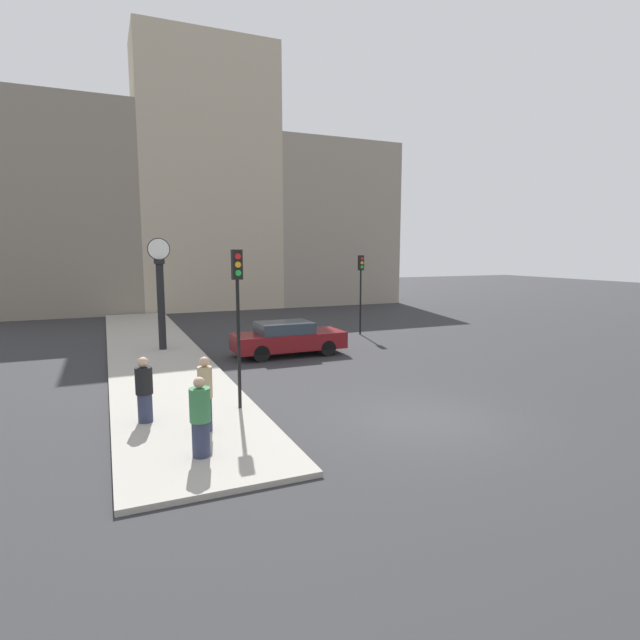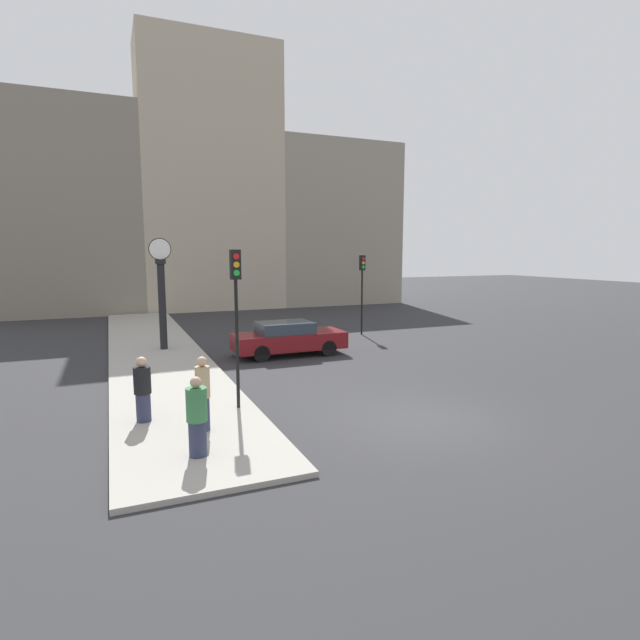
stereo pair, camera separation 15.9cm
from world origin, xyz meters
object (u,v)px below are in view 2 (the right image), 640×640
traffic_light_far (362,278)px  pedestrian_green_hoodie (197,417)px  traffic_light_near (236,297)px  street_clock (162,294)px  pedestrian_tan_coat (203,393)px  sedan_car (288,338)px  pedestrian_black_jacket (143,390)px

traffic_light_far → pedestrian_green_hoodie: size_ratio=2.46×
traffic_light_near → street_clock: (-1.00, 9.14, -0.63)m
pedestrian_tan_coat → traffic_light_far: bearing=48.3°
sedan_car → street_clock: 5.66m
sedan_car → traffic_light_far: traffic_light_far is taller
street_clock → pedestrian_tan_coat: street_clock is taller
traffic_light_far → pedestrian_tan_coat: 15.08m
traffic_light_near → street_clock: street_clock is taller
traffic_light_near → pedestrian_black_jacket: 3.23m
street_clock → pedestrian_green_hoodie: 12.03m
street_clock → pedestrian_black_jacket: bearing=-98.5°
traffic_light_far → pedestrian_black_jacket: traffic_light_far is taller
traffic_light_near → pedestrian_green_hoodie: (-1.51, -2.78, -2.15)m
pedestrian_tan_coat → pedestrian_green_hoodie: size_ratio=1.06×
street_clock → pedestrian_green_hoodie: size_ratio=2.84×
traffic_light_near → pedestrian_black_jacket: traffic_light_near is taller
sedan_car → pedestrian_green_hoodie: 10.52m
street_clock → pedestrian_tan_coat: (-0.14, -10.50, -1.44)m
traffic_light_far → street_clock: (-9.80, -0.68, -0.44)m
traffic_light_far → street_clock: 9.84m
pedestrian_black_jacket → pedestrian_green_hoodie: bearing=-71.5°
pedestrian_green_hoodie → pedestrian_tan_coat: bearing=75.6°
pedestrian_black_jacket → pedestrian_green_hoodie: pedestrian_green_hoodie is taller
pedestrian_green_hoodie → sedan_car: bearing=60.7°
sedan_car → pedestrian_black_jacket: (-6.02, -6.56, 0.19)m
pedestrian_tan_coat → pedestrian_black_jacket: 1.73m
sedan_car → traffic_light_near: bearing=-119.6°
traffic_light_near → pedestrian_tan_coat: size_ratio=2.39×
traffic_light_near → street_clock: 9.21m
sedan_car → traffic_light_far: 6.57m
sedan_car → pedestrian_green_hoodie: pedestrian_green_hoodie is taller
sedan_car → traffic_light_near: 7.72m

